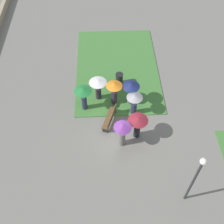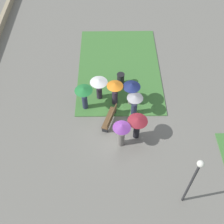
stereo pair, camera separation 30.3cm
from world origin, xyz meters
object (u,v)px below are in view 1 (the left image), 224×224
at_px(crowd_person_white, 98,86).
at_px(crowd_person_purple, 122,131).
at_px(crowd_person_grey, 134,101).
at_px(crowd_person_navy, 131,88).
at_px(crowd_person_orange, 114,90).
at_px(lamp_post, 196,175).
at_px(trash_bin, 119,79).
at_px(crowd_person_maroon, 138,124).
at_px(crowd_person_green, 83,95).
at_px(park_bench, 110,118).

bearing_deg(crowd_person_white, crowd_person_purple, -159.87).
xyz_separation_m(crowd_person_grey, crowd_person_navy, (-0.91, -0.16, 0.24)).
distance_m(crowd_person_grey, crowd_person_orange, 1.53).
bearing_deg(lamp_post, trash_bin, -160.75).
xyz_separation_m(crowd_person_grey, crowd_person_white, (-1.43, -2.26, 0.03)).
xyz_separation_m(crowd_person_maroon, crowd_person_orange, (-2.69, -1.25, 0.08)).
height_order(crowd_person_maroon, crowd_person_navy, crowd_person_navy).
bearing_deg(trash_bin, lamp_post, 19.25).
distance_m(trash_bin, crowd_person_navy, 2.13).
relative_size(crowd_person_orange, crowd_person_white, 1.11).
height_order(lamp_post, crowd_person_white, lamp_post).
relative_size(crowd_person_maroon, crowd_person_orange, 0.91).
bearing_deg(crowd_person_grey, lamp_post, -53.18).
relative_size(crowd_person_navy, crowd_person_green, 1.00).
distance_m(crowd_person_purple, crowd_person_white, 3.98).
xyz_separation_m(lamp_post, trash_bin, (-8.57, -2.99, -2.19)).
bearing_deg(crowd_person_orange, park_bench, -156.63).
distance_m(park_bench, crowd_person_purple, 1.95).
xyz_separation_m(trash_bin, crowd_person_maroon, (4.48, 0.81, 0.75)).
height_order(park_bench, crowd_person_grey, crowd_person_grey).
distance_m(crowd_person_orange, crowd_person_purple, 3.24).
bearing_deg(park_bench, crowd_person_green, -107.17).
xyz_separation_m(lamp_post, crowd_person_maroon, (-4.09, -2.18, -1.44)).
distance_m(trash_bin, crowd_person_green, 3.36).
relative_size(trash_bin, crowd_person_white, 0.57).
bearing_deg(crowd_person_purple, park_bench, -84.23).
bearing_deg(crowd_person_green, crowd_person_navy, 132.74).
distance_m(lamp_post, crowd_person_green, 8.49).
xyz_separation_m(crowd_person_maroon, crowd_person_white, (-3.20, -2.30, -0.01)).
height_order(crowd_person_orange, crowd_person_purple, crowd_person_purple).
relative_size(trash_bin, crowd_person_grey, 0.55).
bearing_deg(trash_bin, crowd_person_maroon, 10.27).
relative_size(lamp_post, crowd_person_white, 2.40).
bearing_deg(crowd_person_navy, lamp_post, 103.34).
bearing_deg(crowd_person_orange, crowd_person_grey, -92.21).
xyz_separation_m(crowd_person_navy, crowd_person_purple, (3.22, -0.74, -0.12)).
height_order(crowd_person_orange, crowd_person_white, crowd_person_orange).
bearing_deg(crowd_person_navy, crowd_person_green, 0.77).
bearing_deg(crowd_person_white, crowd_person_navy, -103.82).
xyz_separation_m(lamp_post, crowd_person_grey, (-5.86, -2.22, -1.48)).
height_order(lamp_post, crowd_person_grey, lamp_post).
distance_m(trash_bin, crowd_person_purple, 5.09).
distance_m(trash_bin, crowd_person_grey, 2.91).
bearing_deg(crowd_person_grey, crowd_person_green, -173.61).
relative_size(crowd_person_maroon, crowd_person_green, 0.92).
bearing_deg(park_bench, crowd_person_grey, 133.33).
height_order(park_bench, trash_bin, trash_bin).
relative_size(park_bench, crowd_person_grey, 1.04).
xyz_separation_m(crowd_person_navy, crowd_person_white, (-0.52, -2.10, -0.21)).
bearing_deg(trash_bin, crowd_person_green, -48.07).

